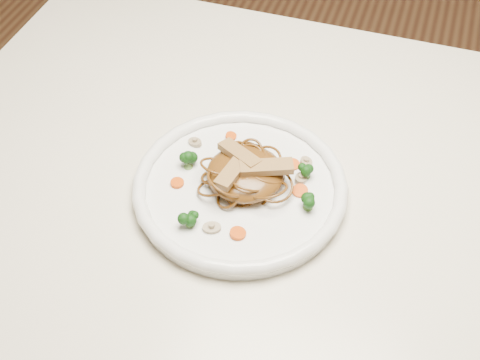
% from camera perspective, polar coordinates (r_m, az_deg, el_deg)
% --- Properties ---
extents(table, '(1.20, 0.80, 0.75)m').
position_cam_1_polar(table, '(1.02, 5.21, -3.54)').
color(table, beige).
rests_on(table, ground).
extents(plate, '(0.32, 0.32, 0.02)m').
position_cam_1_polar(plate, '(0.91, 0.00, -0.93)').
color(plate, white).
rests_on(plate, table).
extents(noodle_mound, '(0.12, 0.12, 0.04)m').
position_cam_1_polar(noodle_mound, '(0.91, 0.48, 0.61)').
color(noodle_mound, brown).
rests_on(noodle_mound, plate).
extents(chicken_a, '(0.08, 0.05, 0.01)m').
position_cam_1_polar(chicken_a, '(0.89, 2.39, 1.17)').
color(chicken_a, '#9F7D4B').
rests_on(chicken_a, noodle_mound).
extents(chicken_b, '(0.07, 0.05, 0.01)m').
position_cam_1_polar(chicken_b, '(0.90, -0.03, 2.31)').
color(chicken_b, '#9F7D4B').
rests_on(chicken_b, noodle_mound).
extents(chicken_c, '(0.03, 0.07, 0.01)m').
position_cam_1_polar(chicken_c, '(0.88, -0.65, 0.80)').
color(chicken_c, '#9F7D4B').
rests_on(chicken_c, noodle_mound).
extents(broccoli_0, '(0.03, 0.03, 0.03)m').
position_cam_1_polar(broccoli_0, '(0.91, 5.98, 1.04)').
color(broccoli_0, '#0F430E').
rests_on(broccoli_0, plate).
extents(broccoli_1, '(0.03, 0.03, 0.03)m').
position_cam_1_polar(broccoli_1, '(0.93, -4.71, 1.75)').
color(broccoli_1, '#0F430E').
rests_on(broccoli_1, plate).
extents(broccoli_2, '(0.03, 0.03, 0.03)m').
position_cam_1_polar(broccoli_2, '(0.86, -4.53, -3.42)').
color(broccoli_2, '#0F430E').
rests_on(broccoli_2, plate).
extents(broccoli_3, '(0.03, 0.03, 0.03)m').
position_cam_1_polar(broccoli_3, '(0.88, 6.17, -1.93)').
color(broccoli_3, '#0F430E').
rests_on(broccoli_3, plate).
extents(carrot_0, '(0.02, 0.02, 0.00)m').
position_cam_1_polar(carrot_0, '(0.94, 4.78, 1.40)').
color(carrot_0, '#BD3C06').
rests_on(carrot_0, plate).
extents(carrot_1, '(0.03, 0.03, 0.00)m').
position_cam_1_polar(carrot_1, '(0.91, -5.66, -0.26)').
color(carrot_1, '#BD3C06').
rests_on(carrot_1, plate).
extents(carrot_2, '(0.02, 0.02, 0.00)m').
position_cam_1_polar(carrot_2, '(0.90, 5.42, -0.99)').
color(carrot_2, '#BD3C06').
rests_on(carrot_2, plate).
extents(carrot_3, '(0.02, 0.02, 0.00)m').
position_cam_1_polar(carrot_3, '(0.98, -0.82, 3.95)').
color(carrot_3, '#BD3C06').
rests_on(carrot_3, plate).
extents(carrot_4, '(0.03, 0.03, 0.00)m').
position_cam_1_polar(carrot_4, '(0.85, -0.20, -4.81)').
color(carrot_4, '#BD3C06').
rests_on(carrot_4, plate).
extents(mushroom_0, '(0.03, 0.03, 0.01)m').
position_cam_1_polar(mushroom_0, '(0.86, -2.55, -4.31)').
color(mushroom_0, tan).
rests_on(mushroom_0, plate).
extents(mushroom_1, '(0.03, 0.03, 0.01)m').
position_cam_1_polar(mushroom_1, '(0.92, 5.50, 0.13)').
color(mushroom_1, tan).
rests_on(mushroom_1, plate).
extents(mushroom_2, '(0.03, 0.03, 0.01)m').
position_cam_1_polar(mushroom_2, '(0.97, -4.06, 3.39)').
color(mushroom_2, tan).
rests_on(mushroom_2, plate).
extents(mushroom_3, '(0.03, 0.03, 0.01)m').
position_cam_1_polar(mushroom_3, '(0.94, 5.96, 1.60)').
color(mushroom_3, tan).
rests_on(mushroom_3, plate).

